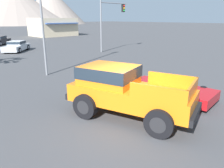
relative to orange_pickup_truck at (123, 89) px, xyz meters
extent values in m
plane|color=#424244|center=(-0.12, -0.28, -1.13)|extent=(320.00, 320.00, 0.00)
cube|color=orange|center=(0.08, -0.30, -0.22)|extent=(3.03, 5.09, 0.69)
cube|color=orange|center=(-0.17, 0.63, 0.49)|extent=(2.19, 2.47, 0.73)
cube|color=#1E2833|center=(-0.17, 0.63, 0.62)|extent=(2.24, 2.52, 0.47)
cube|color=orange|center=(-0.44, -1.82, 0.36)|extent=(0.57, 1.86, 0.48)
cube|color=orange|center=(1.28, -1.36, 0.36)|extent=(0.57, 1.86, 0.48)
cube|color=orange|center=(0.66, -2.47, 0.36)|extent=(1.75, 0.54, 0.48)
cube|color=black|center=(-0.55, 2.06, -0.45)|extent=(1.80, 0.62, 0.24)
cube|color=black|center=(0.71, -2.65, -0.45)|extent=(1.80, 0.62, 0.24)
cylinder|color=black|center=(-1.23, 0.88, -0.63)|extent=(0.55, 1.04, 0.99)
cylinder|color=#232326|center=(-1.23, 0.88, -0.63)|extent=(0.45, 0.61, 0.55)
cylinder|color=black|center=(0.63, 1.38, -0.63)|extent=(0.55, 1.04, 0.99)
cylinder|color=#232326|center=(0.63, 1.38, -0.63)|extent=(0.45, 0.61, 0.55)
cylinder|color=black|center=(-0.47, -1.97, -0.63)|extent=(0.55, 1.04, 0.99)
cylinder|color=#232326|center=(-0.47, -1.97, -0.63)|extent=(0.45, 0.61, 0.55)
cylinder|color=black|center=(1.39, -1.48, -0.63)|extent=(0.55, 1.04, 0.99)
cylinder|color=#232326|center=(1.39, -1.48, -0.63)|extent=(0.45, 0.61, 0.55)
cube|color=#B21419|center=(3.08, -0.33, -0.73)|extent=(2.10, 4.23, 0.43)
cube|color=#1E2833|center=(3.05, 0.12, -0.31)|extent=(1.56, 0.16, 0.41)
cube|color=black|center=(3.13, -1.05, -0.44)|extent=(1.50, 0.67, 0.16)
cylinder|color=black|center=(2.12, 0.88, -0.80)|extent=(0.26, 0.65, 0.64)
cylinder|color=#9E9EA3|center=(2.12, 0.88, -0.80)|extent=(0.26, 0.37, 0.35)
cylinder|color=black|center=(3.88, 1.00, -0.80)|extent=(0.26, 0.65, 0.64)
cylinder|color=#9E9EA3|center=(3.88, 1.00, -0.80)|extent=(0.26, 0.37, 0.35)
cylinder|color=black|center=(2.29, -1.67, -0.80)|extent=(0.26, 0.65, 0.64)
cylinder|color=#9E9EA3|center=(2.29, -1.67, -0.80)|extent=(0.26, 0.37, 0.35)
cylinder|color=black|center=(4.04, -1.55, -0.80)|extent=(0.26, 0.65, 0.64)
cylinder|color=#9E9EA3|center=(4.04, -1.55, -0.80)|extent=(0.26, 0.37, 0.35)
cube|color=#B7BABF|center=(4.46, 20.56, -0.67)|extent=(4.27, 4.26, 0.57)
cube|color=#B7BABF|center=(4.54, 20.64, -0.16)|extent=(2.35, 2.35, 0.46)
cube|color=#1E2833|center=(4.54, 20.64, -0.11)|extent=(2.40, 2.40, 0.28)
cylinder|color=black|center=(4.09, 19.03, -0.82)|extent=(0.58, 0.58, 0.61)
cylinder|color=#9E9EA3|center=(4.09, 19.03, -0.82)|extent=(0.40, 0.40, 0.33)
cylinder|color=black|center=(2.93, 20.20, -0.82)|extent=(0.58, 0.58, 0.61)
cylinder|color=#9E9EA3|center=(2.93, 20.20, -0.82)|extent=(0.40, 0.40, 0.33)
cylinder|color=black|center=(5.99, 20.92, -0.82)|extent=(0.58, 0.58, 0.61)
cylinder|color=#9E9EA3|center=(5.99, 20.92, -0.82)|extent=(0.40, 0.40, 0.33)
cylinder|color=black|center=(4.84, 22.09, -0.82)|extent=(0.58, 0.58, 0.61)
cylinder|color=#9E9EA3|center=(4.84, 22.09, -0.82)|extent=(0.40, 0.40, 0.33)
cylinder|color=black|center=(5.00, 27.29, -0.81)|extent=(0.61, 0.60, 0.64)
cylinder|color=#9E9EA3|center=(5.00, 27.29, -0.81)|extent=(0.42, 0.41, 0.35)
cylinder|color=black|center=(6.85, 29.06, -0.81)|extent=(0.61, 0.60, 0.64)
cylinder|color=#9E9EA3|center=(6.85, 29.06, -0.81)|extent=(0.42, 0.41, 0.35)
cylinder|color=slate|center=(11.00, 13.04, 1.69)|extent=(0.16, 0.16, 5.63)
cylinder|color=slate|center=(13.09, 13.04, 4.25)|extent=(4.18, 0.11, 0.11)
cube|color=black|center=(14.68, 13.04, 3.75)|extent=(0.34, 0.26, 0.90)
sphere|color=red|center=(14.68, 12.89, 4.02)|extent=(0.20, 0.20, 0.20)
sphere|color=orange|center=(14.68, 12.89, 3.75)|extent=(0.20, 0.20, 0.20)
sphere|color=green|center=(14.68, 12.89, 3.48)|extent=(0.20, 0.20, 0.20)
cylinder|color=slate|center=(1.18, 8.06, 3.01)|extent=(0.14, 0.14, 8.26)
cube|color=beige|center=(19.67, 37.46, 0.73)|extent=(8.29, 6.82, 3.71)
cube|color=#335193|center=(19.67, 33.71, 1.54)|extent=(7.46, 0.70, 0.20)
cone|color=gray|center=(68.95, 120.48, 9.65)|extent=(42.58, 42.58, 21.56)
cone|color=gray|center=(50.30, 127.51, 8.66)|extent=(68.85, 68.85, 19.57)
cone|color=gray|center=(50.96, 115.83, 3.96)|extent=(45.47, 45.47, 10.17)
camera|label=1|loc=(-6.14, -5.35, 2.68)|focal=35.00mm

